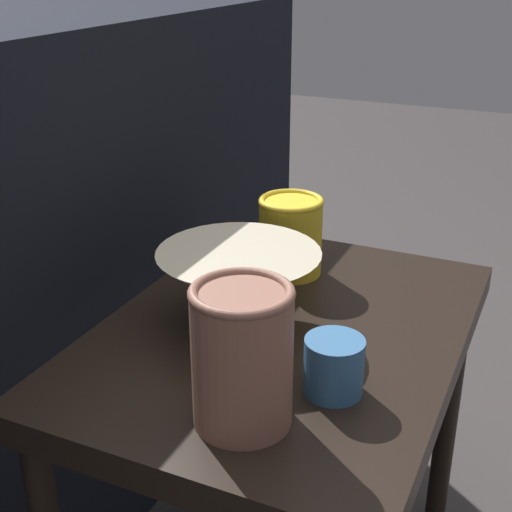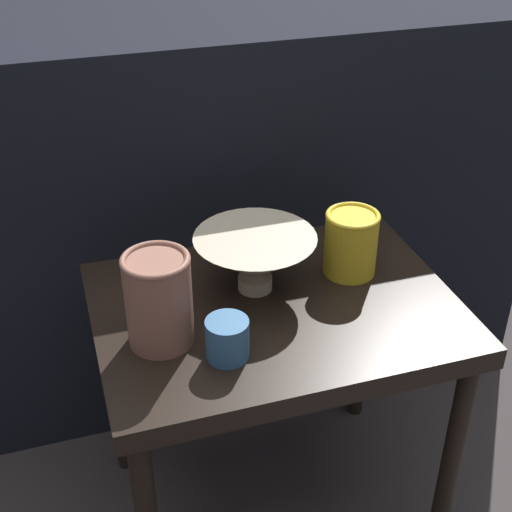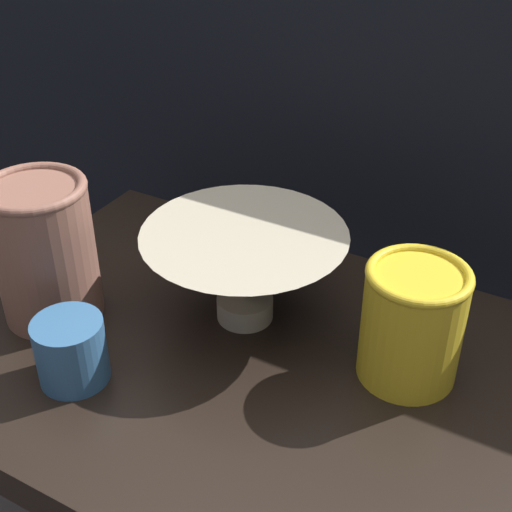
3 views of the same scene
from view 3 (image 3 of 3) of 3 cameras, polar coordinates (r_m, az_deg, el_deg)
name	(u,v)px [view 3 (image 3 of 3)]	position (r m, az deg, el deg)	size (l,w,h in m)	color
table	(235,397)	(0.79, -1.66, -11.22)	(0.63, 0.46, 0.52)	black
couch_backdrop	(406,193)	(1.21, 11.94, 4.93)	(1.54, 0.50, 0.89)	black
bowl	(245,268)	(0.75, -0.92, -0.94)	(0.22, 0.22, 0.11)	#B2A88E
vase_textured_left	(44,249)	(0.78, -16.59, 0.55)	(0.11, 0.11, 0.16)	brown
vase_colorful_right	(412,322)	(0.69, 12.40, -5.16)	(0.10, 0.10, 0.12)	gold
cup	(71,351)	(0.71, -14.58, -7.35)	(0.07, 0.07, 0.07)	#33608E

